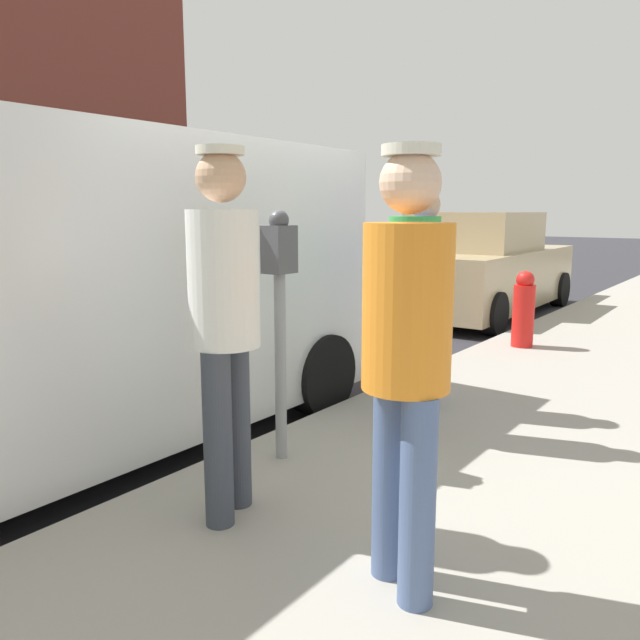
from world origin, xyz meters
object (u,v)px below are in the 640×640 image
Objects in this scene: parking_meter_near at (280,293)px; parked_van at (7,293)px; pedestrian_in_green at (413,287)px; pedestrian_in_orange at (406,346)px; pedestrian_in_white at (224,310)px; pedestrian_in_blue at (423,284)px; parked_sedan_ahead at (479,268)px; fire_hydrant at (524,310)px.

parked_van is at bearing -149.79° from parking_meter_near.
pedestrian_in_orange is at bearing -62.45° from pedestrian_in_green.
pedestrian_in_white reaches higher than parking_meter_near.
pedestrian_in_white is at bearing 178.28° from pedestrian_in_orange.
parked_van is at bearing -177.35° from pedestrian_in_orange.
pedestrian_in_orange is at bearing -64.09° from pedestrian_in_blue.
pedestrian_in_blue is 0.38× the size of parked_sedan_ahead.
parking_meter_near is 4.14m from fire_hydrant.
parking_meter_near reaches higher than parked_sedan_ahead.
pedestrian_in_orange is at bearing -69.40° from parked_sedan_ahead.
parking_meter_near is at bearing -77.00° from parked_sedan_ahead.
pedestrian_in_green is 2.05× the size of fire_hydrant.
pedestrian_in_green is 1.04× the size of pedestrian_in_blue.
pedestrian_in_orange is (1.00, -0.03, -0.04)m from pedestrian_in_white.
pedestrian_in_orange is at bearing -1.72° from pedestrian_in_white.
pedestrian_in_white is 0.41× the size of parked_sedan_ahead.
parking_meter_near is at bearing 110.22° from pedestrian_in_white.
pedestrian_in_green is 0.40× the size of parked_sedan_ahead.
pedestrian_in_green reaches higher than fire_hydrant.
fire_hydrant is (0.10, 4.09, -0.61)m from parking_meter_near.
parking_meter_near is 0.84× the size of pedestrian_in_white.
pedestrian_in_green is at bearing -71.41° from parked_sedan_ahead.
pedestrian_in_white is 0.35× the size of parked_van.
pedestrian_in_white is at bearing 5.12° from parked_van.
pedestrian_in_blue is 2.73m from fire_hydrant.
parked_sedan_ahead is (-1.57, 6.81, -0.43)m from parking_meter_near.
pedestrian_in_blue reaches higher than fire_hydrant.
parked_van is 7.70m from parked_sedan_ahead.
pedestrian_in_blue is at bearing 53.23° from parked_van.
pedestrian_in_orange is 0.39× the size of parked_sedan_ahead.
parking_meter_near is at bearing -116.32° from pedestrian_in_green.
pedestrian_in_green is at bearing 42.04° from parked_van.
pedestrian_in_orange is at bearing -30.45° from parking_meter_near.
fire_hydrant is (-0.16, 4.81, -0.63)m from pedestrian_in_white.
parked_sedan_ahead is 3.20m from fire_hydrant.
parked_sedan_ahead is (-2.00, 5.95, -0.42)m from pedestrian_in_green.
parked_van reaches higher than pedestrian_in_green.
pedestrian_in_green is 1.82m from pedestrian_in_orange.
pedestrian_in_blue is at bearing -71.66° from parked_sedan_ahead.
fire_hydrant is at bearing 91.95° from pedestrian_in_white.
pedestrian_in_green is 1.59m from pedestrian_in_white.
pedestrian_in_orange reaches higher than fire_hydrant.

